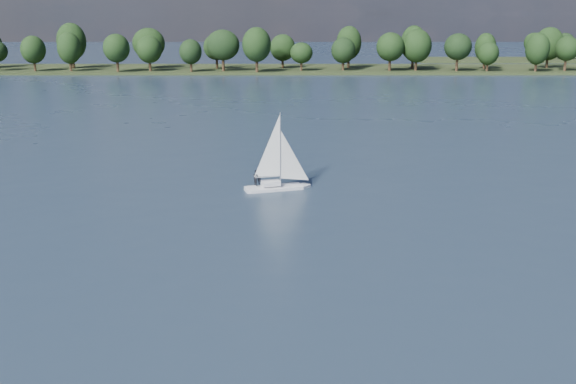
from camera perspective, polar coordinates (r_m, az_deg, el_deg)
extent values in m
plane|color=#233342|center=(122.40, 2.18, 6.42)|extent=(700.00, 700.00, 0.00)
cube|color=black|center=(233.61, 1.16, 10.78)|extent=(660.00, 40.00, 1.50)
cube|color=silver|center=(73.39, -1.15, 0.21)|extent=(7.30, 3.88, 0.83)
cube|color=silver|center=(73.18, -1.15, 0.84)|extent=(2.33, 1.78, 0.52)
cylinder|color=silver|center=(72.29, -1.17, 3.81)|extent=(0.12, 0.12, 8.27)
imported|color=black|center=(73.51, -2.57, 1.39)|extent=(0.64, 0.76, 1.78)
imported|color=black|center=(73.06, -2.84, 1.29)|extent=(1.00, 1.08, 1.78)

